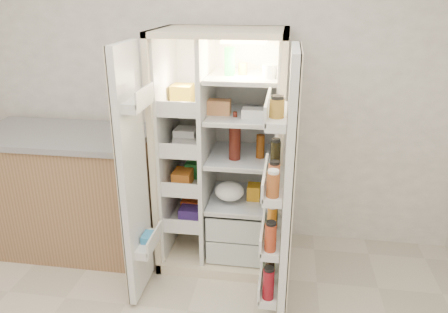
# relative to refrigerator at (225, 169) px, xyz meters

# --- Properties ---
(wall_back) EXTENTS (4.00, 0.02, 2.70)m
(wall_back) POSITION_rel_refrigerator_xyz_m (-0.14, 0.35, 0.61)
(wall_back) COLOR white
(wall_back) RESTS_ON floor
(refrigerator) EXTENTS (0.92, 0.70, 1.80)m
(refrigerator) POSITION_rel_refrigerator_xyz_m (0.00, 0.00, 0.00)
(refrigerator) COLOR beige
(refrigerator) RESTS_ON floor
(freezer_door) EXTENTS (0.15, 0.40, 1.72)m
(freezer_door) POSITION_rel_refrigerator_xyz_m (-0.51, -0.60, 0.15)
(freezer_door) COLOR silver
(freezer_door) RESTS_ON floor
(fridge_door) EXTENTS (0.17, 0.58, 1.72)m
(fridge_door) POSITION_rel_refrigerator_xyz_m (0.47, -0.70, 0.13)
(fridge_door) COLOR silver
(fridge_door) RESTS_ON floor
(kitchen_counter) EXTENTS (1.39, 0.74, 1.01)m
(kitchen_counter) POSITION_rel_refrigerator_xyz_m (-1.28, -0.09, -0.24)
(kitchen_counter) COLOR #966E4B
(kitchen_counter) RESTS_ON floor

